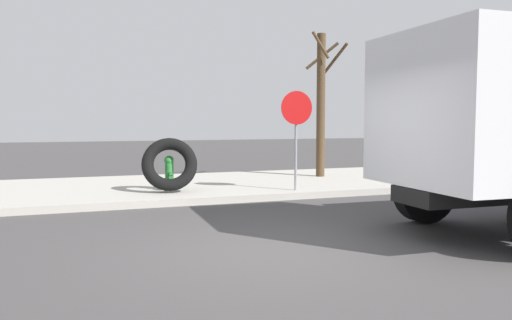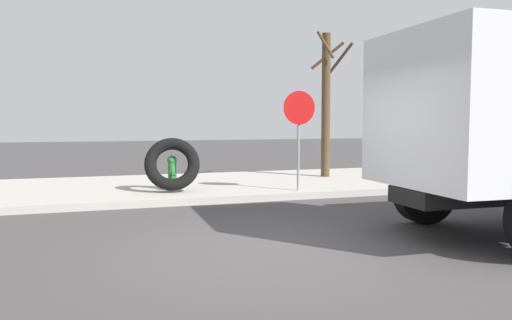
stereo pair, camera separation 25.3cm
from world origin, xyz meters
The scene contains 6 objects.
ground_plane centered at (0.00, 0.00, 0.00)m, with size 80.00×80.00×0.00m, color #423F3F.
sidewalk_curb centered at (0.00, 6.50, 0.07)m, with size 36.00×5.00×0.15m, color #ADA89E.
fire_hydrant centered at (-0.42, 5.45, 0.57)m, with size 0.22×0.51×0.79m.
loose_tire centered at (-0.47, 5.14, 0.77)m, with size 1.23×1.23×0.27m, color black.
stop_sign centered at (2.29, 4.39, 1.72)m, with size 0.76×0.08×2.26m.
bare_tree centered at (4.23, 6.92, 2.31)m, with size 1.06×1.05×4.09m.
Camera 1 is at (-2.53, -6.16, 1.72)m, focal length 35.75 mm.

